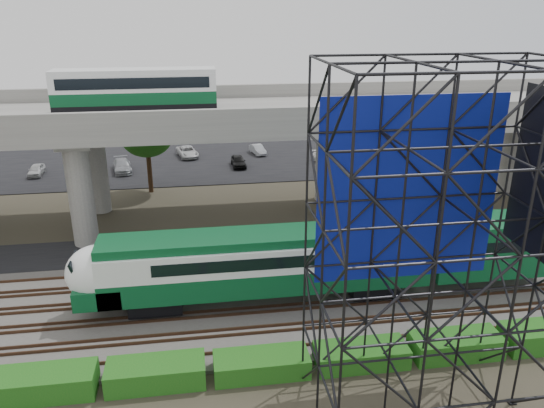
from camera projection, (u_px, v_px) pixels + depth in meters
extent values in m
plane|color=#474233|center=(234.00, 326.00, 29.65)|extent=(140.00, 140.00, 0.00)
cube|color=slate|center=(231.00, 305.00, 31.46)|extent=(90.00, 12.00, 0.20)
cube|color=black|center=(222.00, 246.00, 39.36)|extent=(90.00, 5.00, 0.08)
cube|color=black|center=(210.00, 161.00, 61.12)|extent=(90.00, 18.00, 0.08)
cube|color=slate|center=(204.00, 122.00, 81.51)|extent=(140.00, 40.00, 0.03)
cube|color=#472D1E|center=(238.00, 351.00, 27.03)|extent=(90.00, 0.08, 0.16)
cube|color=#472D1E|center=(236.00, 334.00, 28.36)|extent=(90.00, 0.08, 0.16)
cube|color=#472D1E|center=(235.00, 329.00, 28.88)|extent=(90.00, 0.08, 0.16)
cube|color=#472D1E|center=(233.00, 314.00, 30.21)|extent=(90.00, 0.08, 0.16)
cube|color=#472D1E|center=(232.00, 309.00, 30.73)|extent=(90.00, 0.08, 0.16)
cube|color=#472D1E|center=(230.00, 297.00, 32.07)|extent=(90.00, 0.08, 0.16)
cube|color=#472D1E|center=(229.00, 292.00, 32.59)|extent=(90.00, 0.08, 0.16)
cube|color=#472D1E|center=(228.00, 281.00, 33.92)|extent=(90.00, 0.08, 0.16)
cube|color=#472D1E|center=(227.00, 277.00, 34.44)|extent=(90.00, 0.08, 0.16)
cube|color=#472D1E|center=(226.00, 266.00, 35.77)|extent=(90.00, 0.08, 0.16)
cube|color=black|center=(156.00, 301.00, 30.61)|extent=(3.00, 2.20, 0.90)
cube|color=black|center=(372.00, 284.00, 32.42)|extent=(3.00, 2.20, 0.90)
cube|color=#0A4C25|center=(267.00, 275.00, 31.12)|extent=(19.00, 3.00, 1.40)
cube|color=white|center=(267.00, 253.00, 30.61)|extent=(19.00, 3.00, 1.50)
cube|color=#0A4C25|center=(267.00, 237.00, 30.26)|extent=(19.00, 2.60, 0.50)
cube|color=black|center=(284.00, 251.00, 30.73)|extent=(15.00, 3.06, 0.70)
ellipsoid|color=white|center=(98.00, 273.00, 29.48)|extent=(3.60, 3.00, 3.20)
cube|color=#0A4C25|center=(101.00, 289.00, 29.85)|extent=(2.60, 3.00, 1.10)
cube|color=black|center=(77.00, 266.00, 29.15)|extent=(0.48, 2.00, 1.09)
cube|color=#0A4C25|center=(491.00, 245.00, 32.71)|extent=(8.00, 3.00, 3.40)
cube|color=#9E9B93|center=(214.00, 117.00, 41.45)|extent=(80.00, 12.00, 1.20)
cube|color=#9E9B93|center=(218.00, 117.00, 35.72)|extent=(80.00, 0.50, 1.10)
cube|color=#9E9B93|center=(211.00, 92.00, 46.37)|extent=(80.00, 0.50, 1.10)
cylinder|color=#9E9B93|center=(81.00, 194.00, 38.43)|extent=(1.80, 1.80, 8.00)
cylinder|color=#9E9B93|center=(96.00, 167.00, 44.91)|extent=(1.80, 1.80, 8.00)
cube|color=#9E9B93|center=(83.00, 133.00, 40.37)|extent=(2.40, 9.00, 0.60)
cylinder|color=#9E9B93|center=(348.00, 181.00, 41.21)|extent=(1.80, 1.80, 8.00)
cylinder|color=#9E9B93|center=(326.00, 157.00, 47.70)|extent=(1.80, 1.80, 8.00)
cube|color=#9E9B93|center=(338.00, 125.00, 43.16)|extent=(2.40, 9.00, 0.60)
cylinder|color=#9E9B93|center=(511.00, 150.00, 50.20)|extent=(1.80, 1.80, 8.00)
cube|color=#9E9B93|center=(540.00, 118.00, 45.66)|extent=(2.40, 9.00, 0.60)
cube|color=black|center=(137.00, 107.00, 40.31)|extent=(12.00, 2.50, 0.70)
cube|color=#0A4C25|center=(136.00, 97.00, 40.03)|extent=(12.00, 2.50, 0.90)
cube|color=white|center=(135.00, 82.00, 39.64)|extent=(12.00, 2.50, 1.30)
cube|color=black|center=(135.00, 81.00, 39.62)|extent=(11.00, 2.56, 0.80)
cube|color=white|center=(134.00, 71.00, 39.36)|extent=(12.00, 2.40, 0.30)
cube|color=navy|center=(409.00, 191.00, 22.83)|extent=(8.10, 0.08, 8.25)
cube|color=#135513|center=(45.00, 384.00, 24.20)|extent=(4.60, 1.80, 1.20)
cube|color=#135513|center=(156.00, 373.00, 24.91)|extent=(4.60, 1.80, 1.15)
cube|color=#135513|center=(261.00, 364.00, 25.62)|extent=(4.60, 1.80, 1.03)
cube|color=#135513|center=(361.00, 355.00, 26.32)|extent=(4.60, 1.80, 1.01)
cube|color=#135513|center=(456.00, 345.00, 27.00)|extent=(4.60, 1.80, 1.12)
cylinder|color=#382314|center=(395.00, 198.00, 42.33)|extent=(0.44, 0.44, 4.80)
ellipsoid|color=#135513|center=(398.00, 159.00, 41.21)|extent=(4.94, 4.94, 4.18)
cylinder|color=#382314|center=(149.00, 168.00, 50.20)|extent=(0.44, 0.44, 4.80)
ellipsoid|color=#135513|center=(147.00, 135.00, 49.08)|extent=(4.94, 4.94, 4.18)
imported|color=black|center=(159.00, 245.00, 37.67)|extent=(5.87, 4.08, 1.49)
imported|color=#BBBBBB|center=(36.00, 170.00, 55.60)|extent=(1.39, 3.33, 1.13)
imported|color=#B1B6BA|center=(87.00, 156.00, 60.82)|extent=(1.16, 3.31, 1.09)
imported|color=#929499|center=(122.00, 166.00, 56.79)|extent=(2.54, 4.63, 1.27)
imported|color=silver|center=(187.00, 152.00, 62.40)|extent=(2.90, 4.63, 1.19)
imported|color=black|center=(238.00, 161.00, 58.54)|extent=(1.62, 3.67, 1.23)
imported|color=#9C9FA3|center=(258.00, 149.00, 63.58)|extent=(1.88, 3.50, 1.10)
imported|color=white|center=(324.00, 158.00, 59.90)|extent=(2.24, 4.13, 1.14)
imported|color=#B5B9BD|center=(344.00, 146.00, 65.06)|extent=(2.74, 4.61, 1.20)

